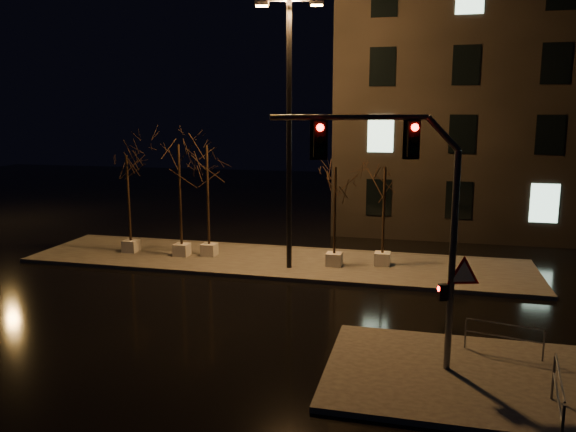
# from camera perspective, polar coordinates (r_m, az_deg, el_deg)

# --- Properties ---
(ground) EXTENTS (90.00, 90.00, 0.00)m
(ground) POSITION_cam_1_polar(r_m,az_deg,el_deg) (19.40, -5.98, -9.29)
(ground) COLOR black
(ground) RESTS_ON ground
(median) EXTENTS (22.00, 5.00, 0.15)m
(median) POSITION_cam_1_polar(r_m,az_deg,el_deg) (24.85, -1.34, -4.62)
(median) COLOR #3F3D38
(median) RESTS_ON ground
(sidewalk_corner) EXTENTS (7.00, 5.00, 0.15)m
(sidewalk_corner) POSITION_cam_1_polar(r_m,az_deg,el_deg) (15.17, 17.76, -15.27)
(sidewalk_corner) COLOR #3F3D38
(sidewalk_corner) RESTS_ON ground
(building) EXTENTS (25.00, 12.00, 15.00)m
(building) POSITION_cam_1_polar(r_m,az_deg,el_deg) (36.03, 26.64, 10.90)
(building) COLOR black
(building) RESTS_ON ground
(tree_0) EXTENTS (1.80, 1.80, 4.61)m
(tree_0) POSITION_cam_1_polar(r_m,az_deg,el_deg) (26.61, -16.00, 3.82)
(tree_0) COLOR silver
(tree_0) RESTS_ON median
(tree_1) EXTENTS (1.80, 1.80, 5.15)m
(tree_1) POSITION_cam_1_polar(r_m,az_deg,el_deg) (25.29, -11.01, 4.64)
(tree_1) COLOR silver
(tree_1) RESTS_ON median
(tree_2) EXTENTS (1.80, 1.80, 5.11)m
(tree_2) POSITION_cam_1_polar(r_m,az_deg,el_deg) (25.10, -8.21, 4.61)
(tree_2) COLOR silver
(tree_2) RESTS_ON median
(tree_3) EXTENTS (1.80, 1.80, 4.29)m
(tree_3) POSITION_cam_1_polar(r_m,az_deg,el_deg) (23.30, 4.82, 2.71)
(tree_3) COLOR silver
(tree_3) RESTS_ON median
(tree_4) EXTENTS (1.80, 1.80, 4.29)m
(tree_4) POSITION_cam_1_polar(r_m,az_deg,el_deg) (23.66, 9.77, 2.70)
(tree_4) COLOR silver
(tree_4) RESTS_ON median
(traffic_signal_mast) EXTENTS (4.98, 1.62, 6.34)m
(traffic_signal_mast) POSITION_cam_1_polar(r_m,az_deg,el_deg) (13.72, 12.61, 0.90)
(traffic_signal_mast) COLOR #54565B
(traffic_signal_mast) RESTS_ON sidewalk_corner
(streetlight_main) EXTENTS (2.68, 0.75, 10.71)m
(streetlight_main) POSITION_cam_1_polar(r_m,az_deg,el_deg) (22.74, 0.12, 9.93)
(streetlight_main) COLOR black
(streetlight_main) RESTS_ON median
(guard_rail_a) EXTENTS (1.96, 0.47, 0.87)m
(guard_rail_a) POSITION_cam_1_polar(r_m,az_deg,el_deg) (16.33, 21.07, -11.14)
(guard_rail_a) COLOR #54565B
(guard_rail_a) RESTS_ON sidewalk_corner
(guard_rail_b) EXTENTS (0.36, 2.33, 1.11)m
(guard_rail_b) POSITION_cam_1_polar(r_m,az_deg,el_deg) (13.30, 25.75, -15.87)
(guard_rail_b) COLOR #54565B
(guard_rail_b) RESTS_ON sidewalk_corner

